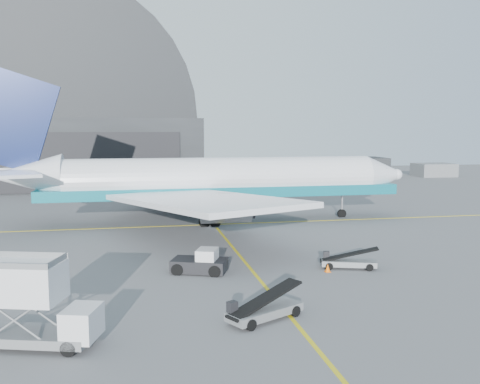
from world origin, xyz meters
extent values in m
plane|color=#565659|center=(0.00, 0.00, 0.00)|extent=(200.00, 200.00, 0.00)
cube|color=gold|center=(0.00, 20.00, 0.01)|extent=(80.00, 0.25, 0.02)
cube|color=gold|center=(0.00, -2.00, 0.01)|extent=(0.25, 40.00, 0.02)
cube|color=black|center=(-22.00, 65.00, 6.00)|extent=(50.00, 28.00, 12.00)
cube|color=black|center=(-22.00, 50.90, 5.00)|extent=(42.00, 0.40, 9.50)
cube|color=black|center=(38.00, 72.00, 0.00)|extent=(14.00, 8.00, 4.00)
cube|color=slate|center=(55.00, 68.00, 0.00)|extent=(8.00, 6.00, 2.80)
cylinder|color=white|center=(1.28, 21.85, 4.91)|extent=(33.98, 4.53, 4.53)
cone|color=white|center=(20.34, 21.85, 4.91)|extent=(4.15, 4.53, 4.53)
sphere|color=white|center=(22.23, 21.85, 4.91)|extent=(1.32, 1.32, 1.32)
cone|color=white|center=(-19.02, 21.85, 5.47)|extent=(6.61, 4.53, 4.53)
cube|color=black|center=(19.21, 21.85, 5.47)|extent=(2.45, 2.08, 0.66)
cube|color=#0D6574|center=(1.28, 21.85, 3.45)|extent=(39.64, 4.58, 1.13)
cube|color=white|center=(-2.50, 10.52, 3.96)|extent=(17.41, 23.14, 1.38)
cube|color=white|center=(-2.50, 33.18, 3.96)|extent=(17.41, 23.14, 1.38)
cube|color=white|center=(-19.49, 17.60, 6.04)|extent=(5.78, 7.90, 0.33)
cube|color=white|center=(-19.49, 26.10, 6.04)|extent=(5.78, 7.90, 0.33)
cube|color=#08133D|center=(-19.96, 21.85, 11.04)|extent=(8.75, 0.47, 10.87)
cylinder|color=gray|center=(0.33, 14.30, 2.45)|extent=(4.91, 2.55, 2.55)
cylinder|color=gray|center=(0.33, 29.40, 2.45)|extent=(4.91, 2.55, 2.55)
cylinder|color=#A5A5AA|center=(15.44, 21.85, 1.32)|extent=(0.26, 0.26, 2.64)
cylinder|color=black|center=(15.44, 21.85, 0.42)|extent=(1.04, 0.33, 1.04)
cylinder|color=black|center=(-0.61, 18.83, 0.52)|extent=(1.23, 0.42, 1.23)
cylinder|color=black|center=(-0.61, 24.87, 0.52)|extent=(1.23, 0.42, 1.23)
cube|color=slate|center=(-13.22, -10.46, 0.51)|extent=(5.97, 3.73, 0.46)
cube|color=silver|center=(-10.91, -11.15, 1.25)|extent=(2.03, 2.47, 1.48)
cube|color=black|center=(-10.24, -11.35, 1.48)|extent=(0.58, 1.71, 0.84)
cube|color=silver|center=(-13.76, -10.30, 3.16)|extent=(4.40, 3.34, 1.86)
cylinder|color=black|center=(-11.46, -12.01, 0.37)|extent=(0.79, 0.48, 0.74)
cylinder|color=black|center=(-10.90, -10.14, 0.37)|extent=(0.79, 0.48, 0.74)
cylinder|color=black|center=(-14.99, -8.92, 0.37)|extent=(0.79, 0.48, 0.74)
cube|color=black|center=(-3.85, 1.12, 0.54)|extent=(4.40, 3.39, 0.88)
cube|color=silver|center=(-3.30, 0.91, 1.31)|extent=(1.90, 2.12, 0.88)
cylinder|color=black|center=(-2.92, -0.27, 0.39)|extent=(0.94, 0.63, 0.88)
cylinder|color=black|center=(-2.23, 1.55, 0.39)|extent=(0.94, 0.63, 0.88)
cylinder|color=black|center=(-5.47, 0.70, 0.39)|extent=(0.94, 0.63, 0.88)
cylinder|color=black|center=(-4.77, 2.52, 0.39)|extent=(0.94, 0.63, 0.88)
cube|color=slate|center=(-1.49, -9.16, 0.46)|extent=(4.67, 3.49, 0.46)
cube|color=black|center=(-1.49, -9.16, 1.17)|extent=(4.69, 3.19, 1.30)
cube|color=black|center=(-3.37, -9.55, 0.97)|extent=(0.64, 0.60, 0.61)
cylinder|color=black|center=(0.28, -9.00, 0.31)|extent=(0.66, 0.52, 0.61)
cylinder|color=black|center=(-0.40, -7.75, 0.31)|extent=(0.66, 0.52, 0.61)
cylinder|color=black|center=(-2.59, -10.57, 0.31)|extent=(0.66, 0.52, 0.61)
cylinder|color=black|center=(-3.27, -9.31, 0.31)|extent=(0.66, 0.52, 0.61)
cube|color=slate|center=(7.23, 0.08, 0.41)|extent=(4.23, 2.52, 0.41)
cube|color=black|center=(7.23, 0.08, 1.05)|extent=(4.34, 2.16, 1.16)
cube|color=black|center=(5.81, 1.05, 0.87)|extent=(0.54, 0.49, 0.55)
cylinder|color=black|center=(8.42, -0.97, 0.27)|extent=(0.59, 0.38, 0.55)
cylinder|color=black|center=(8.81, 0.24, 0.27)|extent=(0.59, 0.38, 0.55)
cylinder|color=black|center=(5.64, -0.09, 0.27)|extent=(0.59, 0.38, 0.55)
cylinder|color=black|center=(6.03, 1.13, 0.27)|extent=(0.59, 0.38, 0.55)
cube|color=#EF6007|center=(5.33, -0.58, 0.02)|extent=(0.41, 0.41, 0.03)
cone|color=#EF6007|center=(5.33, -0.58, 0.30)|extent=(0.41, 0.41, 0.59)
camera|label=1|loc=(-8.29, -36.52, 10.44)|focal=40.00mm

